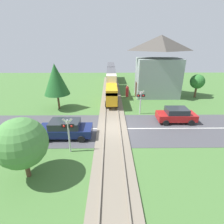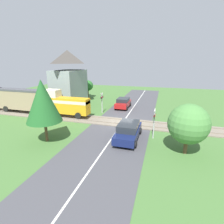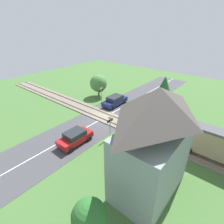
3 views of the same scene
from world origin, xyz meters
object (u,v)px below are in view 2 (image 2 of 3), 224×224
object	(u,v)px
crossing_signal_west_approach	(154,120)
crossing_signal_east_approach	(102,100)
car_far_side	(123,103)
train	(17,99)
station_building	(69,79)
pedestrian_by_station	(56,105)
car_near_crossing	(128,131)

from	to	relation	value
crossing_signal_west_approach	crossing_signal_east_approach	size ratio (longest dim) A/B	1.00
crossing_signal_east_approach	car_far_side	bearing A→B (deg)	-32.89
train	station_building	xyz separation A→B (m)	(6.63, -4.05, 2.21)
train	pedestrian_by_station	distance (m)	5.02
train	car_far_side	distance (m)	14.50
pedestrian_by_station	car_near_crossing	bearing A→B (deg)	-118.74
station_building	pedestrian_by_station	bearing A→B (deg)	-176.62
crossing_signal_west_approach	station_building	bearing A→B (deg)	54.80
crossing_signal_east_approach	pedestrian_by_station	xyz separation A→B (m)	(-0.85, 6.49, -1.00)
car_far_side	crossing_signal_west_approach	world-z (taller)	crossing_signal_west_approach
car_far_side	crossing_signal_east_approach	bearing A→B (deg)	147.11
train	pedestrian_by_station	size ratio (longest dim) A/B	11.78
car_near_crossing	crossing_signal_east_approach	xyz separation A→B (m)	(7.16, 5.01, 0.97)
station_building	car_far_side	bearing A→B (deg)	-91.02
train	crossing_signal_west_approach	xyz separation A→B (m)	(-3.17, -17.94, -0.11)
car_near_crossing	crossing_signal_east_approach	distance (m)	8.79
car_near_crossing	crossing_signal_west_approach	size ratio (longest dim) A/B	1.63
car_near_crossing	crossing_signal_west_approach	world-z (taller)	crossing_signal_west_approach
car_near_crossing	crossing_signal_west_approach	xyz separation A→B (m)	(0.82, -2.13, 0.97)
pedestrian_by_station	crossing_signal_west_approach	bearing A→B (deg)	-111.93
car_far_side	crossing_signal_west_approach	bearing A→B (deg)	-152.52
train	car_near_crossing	size ratio (longest dim) A/B	4.49
train	crossing_signal_east_approach	bearing A→B (deg)	-73.63
station_building	pedestrian_by_station	size ratio (longest dim) A/B	4.90
crossing_signal_west_approach	car_near_crossing	bearing A→B (deg)	110.97
car_far_side	crossing_signal_east_approach	size ratio (longest dim) A/B	1.39
train	crossing_signal_east_approach	world-z (taller)	train
train	car_far_side	size ratio (longest dim) A/B	5.28
pedestrian_by_station	station_building	bearing A→B (deg)	3.38
crossing_signal_west_approach	crossing_signal_east_approach	bearing A→B (deg)	48.42
crossing_signal_west_approach	pedestrian_by_station	bearing A→B (deg)	68.07
crossing_signal_west_approach	train	bearing A→B (deg)	79.98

